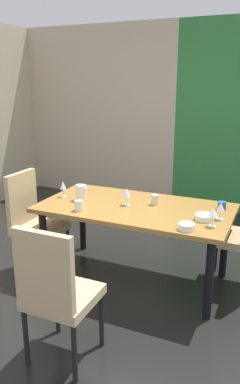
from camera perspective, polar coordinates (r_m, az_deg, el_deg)
name	(u,v)px	position (r m, az deg, el deg)	size (l,w,h in m)	color
ground_plane	(88,292)	(3.62, -4.91, -14.88)	(5.40, 5.77, 0.02)	black
back_panel_interior	(97,114)	(6.25, -3.58, 11.81)	(2.68, 0.10, 2.71)	beige
dining_table	(135,214)	(3.55, 2.30, -3.44)	(1.79, 0.95, 0.75)	olive
chair_head_near	(56,290)	(2.56, -9.75, -14.54)	(0.44, 0.44, 1.02)	tan
chair_left_near	(33,219)	(3.81, -13.17, -3.96)	(0.44, 0.44, 1.03)	tan
wine_glass_right	(213,213)	(3.09, 14.03, -3.15)	(0.08, 0.08, 0.15)	silver
wine_glass_east	(63,186)	(3.80, -8.69, 0.95)	(0.07, 0.07, 0.17)	silver
wine_glass_left	(221,207)	(3.26, 15.10, -2.27)	(0.07, 0.07, 0.15)	silver
wine_glass_south	(127,193)	(3.51, 1.02, -0.15)	(0.08, 0.08, 0.17)	silver
serving_bowl_front	(204,217)	(3.24, 12.74, -3.78)	(0.16, 0.16, 0.05)	silver
serving_bowl_north	(187,227)	(3.01, 10.11, -5.23)	(0.13, 0.13, 0.05)	white
cup_corner	(79,206)	(3.40, -6.30, -2.07)	(0.08, 0.08, 0.10)	silver
cup_center	(155,200)	(3.55, 5.30, -1.18)	(0.07, 0.07, 0.10)	beige
cup_rear	(222,206)	(3.54, 15.25, -2.00)	(0.08, 0.08, 0.07)	#285298
pitcher_west	(81,192)	(3.69, -5.94, -0.07)	(0.12, 0.11, 0.15)	white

